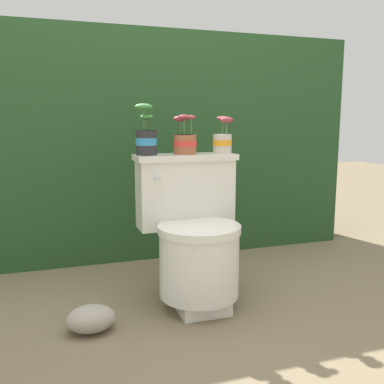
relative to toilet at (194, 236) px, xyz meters
name	(u,v)px	position (x,y,z in m)	size (l,w,h in m)	color
ground_plane	(182,312)	(-0.10, -0.11, -0.34)	(12.00, 12.00, 0.00)	#75664C
hedge_backdrop	(133,145)	(-0.10, 1.03, 0.39)	(2.93, 0.62, 1.46)	#234723
toilet	(194,236)	(0.00, 0.00, 0.00)	(0.52, 0.51, 0.73)	silver
potted_plant_left	(146,138)	(-0.20, 0.15, 0.48)	(0.11, 0.11, 0.25)	#262628
potted_plant_midleft	(185,141)	(0.00, 0.14, 0.46)	(0.12, 0.12, 0.20)	#9E5638
potted_plant_middle	(223,140)	(0.20, 0.14, 0.46)	(0.10, 0.11, 0.19)	beige
garden_stone	(91,319)	(-0.52, -0.16, -0.28)	(0.21, 0.17, 0.11)	#9E9384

